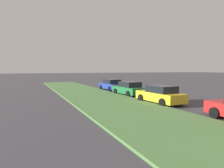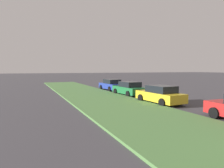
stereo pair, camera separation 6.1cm
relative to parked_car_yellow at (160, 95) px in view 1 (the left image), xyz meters
name	(u,v)px [view 1 (the left image)]	position (x,y,z in m)	size (l,w,h in m)	color
grass_median	(127,109)	(-1.35, 3.76, -0.66)	(60.00, 6.00, 0.12)	#517F42
parked_car_yellow	(160,95)	(0.00, 0.00, 0.00)	(4.39, 2.20, 1.47)	gold
parked_car_green	(129,89)	(5.46, -0.12, 0.00)	(4.39, 2.19, 1.47)	#1E6B38
parked_car_blue	(111,85)	(10.82, -0.40, 0.00)	(4.39, 2.19, 1.47)	#23389E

